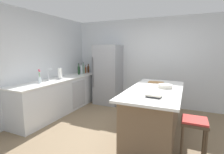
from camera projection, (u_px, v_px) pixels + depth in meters
The scene contains 19 objects.
ground_plane at pixel (124, 137), 3.28m from camera, with size 7.20×7.20×0.00m, color #7A664C.
wall_rear at pixel (150, 63), 5.11m from camera, with size 6.00×0.10×2.60m, color silver.
wall_left at pixel (29, 66), 4.07m from camera, with size 0.10×6.00×2.60m, color silver.
counter_run_left at pixel (61, 95), 4.65m from camera, with size 0.68×2.91×0.91m.
kitchen_island at pixel (154, 112), 3.32m from camera, with size 0.97×2.09×0.94m.
refrigerator at pixel (108, 75), 5.31m from camera, with size 0.76×0.71×1.83m.
bar_stool at pixel (194, 128), 2.46m from camera, with size 0.36×0.36×0.69m.
sink_faucet at pixel (49, 75), 4.23m from camera, with size 0.15×0.05×0.30m.
flower_vase at pixel (40, 79), 3.94m from camera, with size 0.07×0.07×0.33m.
paper_towel_roll at pixel (60, 74), 4.52m from camera, with size 0.14×0.14×0.31m.
syrup_bottle at pixel (88, 69), 5.75m from camera, with size 0.07×0.07×0.30m.
vinegar_bottle at pixel (86, 70), 5.68m from camera, with size 0.05×0.05×0.27m.
gin_bottle at pixel (83, 69), 5.59m from camera, with size 0.07×0.07×0.36m.
hot_sauce_bottle at pixel (81, 71), 5.53m from camera, with size 0.05×0.05×0.23m.
soda_bottle at pixel (81, 70), 5.40m from camera, with size 0.08×0.08×0.33m.
wine_bottle at pixel (79, 70), 5.34m from camera, with size 0.07×0.07×0.35m.
cookbook_stack at pixel (154, 95), 2.68m from camera, with size 0.25×0.19×0.05m.
mixing_bowl at pixel (165, 86), 3.33m from camera, with size 0.28×0.28×0.07m.
cutting_board at pixel (156, 82), 3.88m from camera, with size 0.33×0.19×0.02m.
Camera 1 is at (1.03, -2.89, 1.67)m, focal length 27.19 mm.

